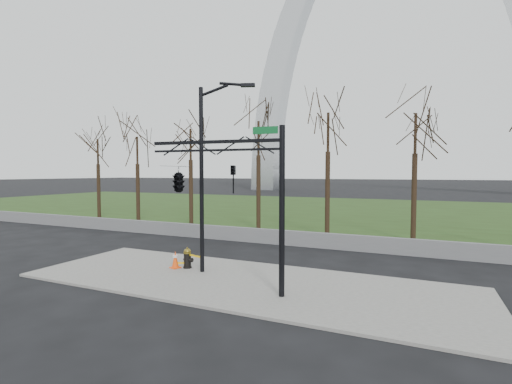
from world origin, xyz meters
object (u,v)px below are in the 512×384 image
at_px(street_light, 207,166).
at_px(traffic_signal_mast, 197,179).
at_px(fire_hydrant, 188,258).
at_px(traffic_cone, 175,260).

xyz_separation_m(street_light, traffic_signal_mast, (0.81, -2.00, -0.55)).
distance_m(fire_hydrant, traffic_cone, 0.56).
distance_m(street_light, traffic_signal_mast, 2.22).
bearing_deg(traffic_signal_mast, fire_hydrant, 125.96).
xyz_separation_m(fire_hydrant, traffic_cone, (-0.50, -0.23, -0.05)).
height_order(traffic_cone, street_light, street_light).
bearing_deg(street_light, fire_hydrant, 151.69).
height_order(street_light, traffic_signal_mast, street_light).
relative_size(traffic_cone, street_light, 0.09).
bearing_deg(traffic_signal_mast, traffic_cone, 135.66).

